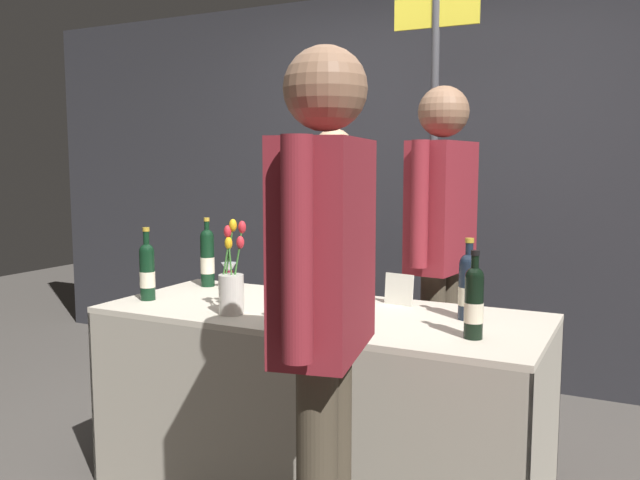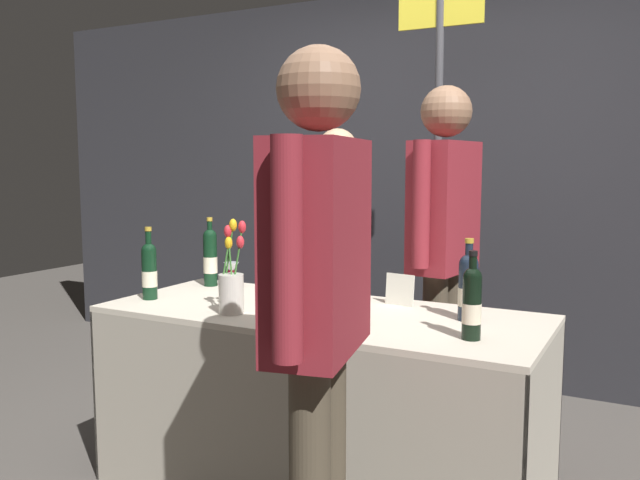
% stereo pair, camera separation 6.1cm
% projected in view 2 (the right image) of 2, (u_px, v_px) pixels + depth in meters
% --- Properties ---
extents(back_partition, '(6.59, 0.12, 2.53)m').
position_uv_depth(back_partition, '(448.00, 186.00, 4.29)').
color(back_partition, '#2D2D33').
rests_on(back_partition, ground_plane).
extents(tasting_table, '(1.86, 0.78, 0.79)m').
position_uv_depth(tasting_table, '(320.00, 366.00, 2.81)').
color(tasting_table, beige).
rests_on(tasting_table, ground_plane).
extents(featured_wine_bottle, '(0.07, 0.07, 0.35)m').
position_uv_depth(featured_wine_bottle, '(210.00, 257.00, 3.32)').
color(featured_wine_bottle, black).
rests_on(featured_wine_bottle, tasting_table).
extents(display_bottle_0, '(0.08, 0.08, 0.33)m').
position_uv_depth(display_bottle_0, '(356.00, 288.00, 2.55)').
color(display_bottle_0, black).
rests_on(display_bottle_0, tasting_table).
extents(display_bottle_1, '(0.07, 0.07, 0.33)m').
position_uv_depth(display_bottle_1, '(149.00, 270.00, 3.00)').
color(display_bottle_1, black).
rests_on(display_bottle_1, tasting_table).
extents(display_bottle_2, '(0.08, 0.08, 0.33)m').
position_uv_depth(display_bottle_2, '(468.00, 286.00, 2.59)').
color(display_bottle_2, '#192333').
rests_on(display_bottle_2, tasting_table).
extents(display_bottle_3, '(0.07, 0.07, 0.32)m').
position_uv_depth(display_bottle_3, '(472.00, 302.00, 2.31)').
color(display_bottle_3, black).
rests_on(display_bottle_3, tasting_table).
extents(wine_glass_near_vendor, '(0.08, 0.08, 0.13)m').
position_uv_depth(wine_glass_near_vendor, '(231.00, 269.00, 3.27)').
color(wine_glass_near_vendor, silver).
rests_on(wine_glass_near_vendor, tasting_table).
extents(flower_vase, '(0.10, 0.11, 0.39)m').
position_uv_depth(flower_vase, '(232.00, 285.00, 2.72)').
color(flower_vase, silver).
rests_on(flower_vase, tasting_table).
extents(brochure_stand, '(0.14, 0.04, 0.14)m').
position_uv_depth(brochure_stand, '(400.00, 290.00, 2.88)').
color(brochure_stand, silver).
rests_on(brochure_stand, tasting_table).
extents(vendor_presenter, '(0.26, 0.58, 1.78)m').
position_uv_depth(vendor_presenter, '(444.00, 232.00, 3.20)').
color(vendor_presenter, '#4C4233').
rests_on(vendor_presenter, ground_plane).
extents(vendor_assistant, '(0.28, 0.55, 1.60)m').
position_uv_depth(vendor_assistant, '(337.00, 247.00, 3.63)').
color(vendor_assistant, '#2D3347').
rests_on(vendor_assistant, ground_plane).
extents(taster_foreground_right, '(0.30, 0.62, 1.74)m').
position_uv_depth(taster_foreground_right, '(319.00, 287.00, 1.90)').
color(taster_foreground_right, '#4C4233').
rests_on(taster_foreground_right, ground_plane).
extents(booth_signpost, '(0.47, 0.04, 2.33)m').
position_uv_depth(booth_signpost, '(437.00, 166.00, 3.62)').
color(booth_signpost, '#47474C').
rests_on(booth_signpost, ground_plane).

